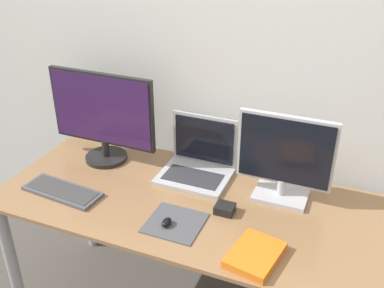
{
  "coord_description": "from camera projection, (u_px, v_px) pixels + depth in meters",
  "views": [
    {
      "loc": [
        0.64,
        -1.1,
        1.88
      ],
      "look_at": [
        -0.01,
        0.46,
        0.97
      ],
      "focal_mm": 42.0,
      "sensor_mm": 36.0,
      "label": 1
    }
  ],
  "objects": [
    {
      "name": "laptop",
      "position": [
        198.0,
        161.0,
        2.12
      ],
      "size": [
        0.32,
        0.26,
        0.27
      ],
      "color": "#ADADB2",
      "rests_on": "desk"
    },
    {
      "name": "keyboard",
      "position": [
        62.0,
        191.0,
        1.99
      ],
      "size": [
        0.37,
        0.17,
        0.02
      ],
      "color": "#4C4C51",
      "rests_on": "desk"
    },
    {
      "name": "book",
      "position": [
        255.0,
        255.0,
        1.62
      ],
      "size": [
        0.2,
        0.24,
        0.03
      ],
      "color": "orange",
      "rests_on": "desk"
    },
    {
      "name": "monitor_right",
      "position": [
        285.0,
        159.0,
        1.88
      ],
      "size": [
        0.41,
        0.16,
        0.39
      ],
      "color": "#B2B2B7",
      "rests_on": "desk"
    },
    {
      "name": "monitor_left",
      "position": [
        102.0,
        116.0,
        2.15
      ],
      "size": [
        0.55,
        0.21,
        0.45
      ],
      "color": "black",
      "rests_on": "desk"
    },
    {
      "name": "mousepad",
      "position": [
        175.0,
        223.0,
        1.81
      ],
      "size": [
        0.22,
        0.21,
        0.0
      ],
      "color": "#47474C",
      "rests_on": "desk"
    },
    {
      "name": "mouse",
      "position": [
        167.0,
        222.0,
        1.78
      ],
      "size": [
        0.04,
        0.06,
        0.03
      ],
      "color": "black",
      "rests_on": "mousepad"
    },
    {
      "name": "wall_back",
      "position": [
        222.0,
        58.0,
        2.07
      ],
      "size": [
        7.0,
        0.05,
        2.5
      ],
      "color": "silver",
      "rests_on": "ground_plane"
    },
    {
      "name": "desk",
      "position": [
        186.0,
        221.0,
        2.01
      ],
      "size": [
        1.65,
        0.74,
        0.74
      ],
      "color": "olive",
      "rests_on": "ground_plane"
    },
    {
      "name": "power_brick",
      "position": [
        225.0,
        209.0,
        1.86
      ],
      "size": [
        0.08,
        0.07,
        0.04
      ],
      "color": "black",
      "rests_on": "desk"
    }
  ]
}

